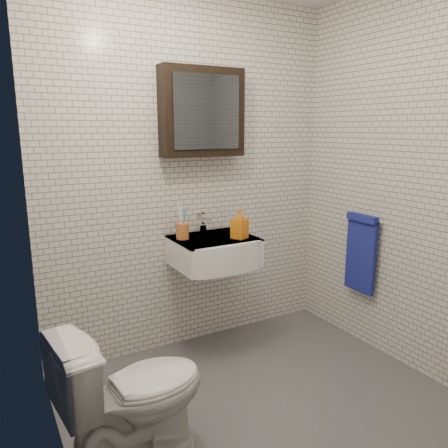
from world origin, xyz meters
name	(u,v)px	position (x,y,z in m)	size (l,w,h in m)	color
ground	(269,407)	(0.00, 0.00, 0.01)	(2.20, 2.00, 0.01)	#494B51
room_shell	(275,154)	(0.00, 0.00, 1.47)	(2.22, 2.02, 2.51)	silver
washbasin	(216,252)	(0.05, 0.73, 0.76)	(0.55, 0.50, 0.20)	white
faucet	(203,224)	(0.05, 0.93, 0.92)	(0.06, 0.20, 0.15)	silver
mirror_cabinet	(202,112)	(0.05, 0.93, 1.70)	(0.60, 0.15, 0.60)	black
towel_rail	(361,250)	(1.04, 0.35, 0.72)	(0.09, 0.30, 0.58)	silver
toothbrush_cup	(182,230)	(-0.15, 0.84, 0.91)	(0.11, 0.11, 0.24)	#B6632D
soap_bottle	(240,224)	(0.19, 0.66, 0.95)	(0.09, 0.10, 0.21)	orange
toilet	(133,393)	(-0.80, -0.01, 0.36)	(0.40, 0.70, 0.72)	white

